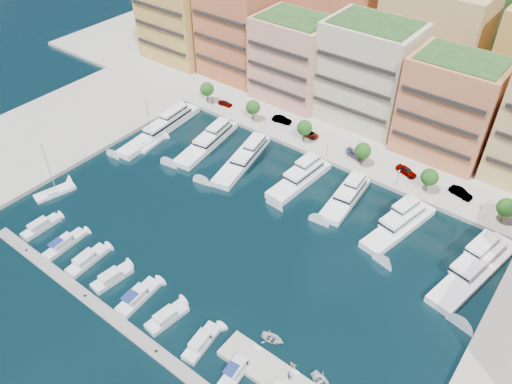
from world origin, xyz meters
TOP-DOWN VIEW (x-y plane):
  - ground at (0.00, 0.00)m, footprint 400.00×400.00m
  - north_quay at (0.00, 62.00)m, footprint 220.00×64.00m
  - west_quay at (-62.00, -8.00)m, footprint 34.00×76.00m
  - hillside at (0.00, 110.00)m, footprint 240.00×40.00m
  - south_pontoon at (-3.00, -30.00)m, footprint 72.00×2.20m
  - apartment_0 at (-66.00, 49.99)m, footprint 22.00×16.50m
  - apartment_1 at (-44.00, 51.99)m, footprint 20.00×16.50m
  - apartment_2 at (-23.00, 49.99)m, footprint 20.00×15.50m
  - apartment_3 at (-2.00, 51.99)m, footprint 22.00×16.50m
  - apartment_4 at (20.00, 49.99)m, footprint 20.00×15.50m
  - backblock_1 at (-25.00, 74.00)m, footprint 26.00×18.00m
  - backblock_2 at (5.00, 74.00)m, footprint 26.00×18.00m
  - tree_0 at (-40.00, 33.50)m, footprint 3.80×3.80m
  - tree_1 at (-24.00, 33.50)m, footprint 3.80×3.80m
  - tree_2 at (-8.00, 33.50)m, footprint 3.80×3.80m
  - tree_3 at (8.00, 33.50)m, footprint 3.80×3.80m
  - tree_4 at (24.00, 33.50)m, footprint 3.80×3.80m
  - tree_5 at (40.00, 33.50)m, footprint 3.80×3.80m
  - lamppost_0 at (-36.00, 31.20)m, footprint 0.30×0.30m
  - lamppost_1 at (-18.00, 31.20)m, footprint 0.30×0.30m
  - lamppost_2 at (0.00, 31.20)m, footprint 0.30×0.30m
  - lamppost_3 at (18.00, 31.20)m, footprint 0.30×0.30m
  - lamppost_4 at (36.00, 31.20)m, footprint 0.30×0.30m
  - yacht_0 at (-40.02, 16.41)m, footprint 6.45×27.73m
  - yacht_1 at (-26.53, 18.92)m, footprint 7.91×22.34m
  - yacht_2 at (-15.22, 18.90)m, footprint 9.09×22.54m
  - yacht_3 at (-0.18, 20.66)m, footprint 6.00×18.49m
  - yacht_4 at (11.22, 21.23)m, footprint 6.33×17.26m
  - yacht_5 at (24.25, 20.17)m, footprint 8.25×19.81m
  - yacht_6 at (40.37, 17.98)m, footprint 9.48×24.57m
  - cruiser_0 at (-33.23, -24.59)m, footprint 2.37×8.07m
  - cruiser_1 at (-25.31, -24.62)m, footprint 2.92×9.10m
  - cruiser_2 at (-18.36, -24.59)m, footprint 3.29×8.68m
  - cruiser_3 at (-11.25, -24.58)m, footprint 3.47×7.89m
  - cruiser_4 at (-4.25, -24.62)m, footprint 3.54×8.93m
  - cruiser_5 at (2.86, -24.58)m, footprint 3.66×7.82m
  - cruiser_6 at (10.77, -24.58)m, footprint 3.46×8.00m
  - cruiser_7 at (18.34, -24.60)m, footprint 3.28×8.03m
  - sailboat_0 at (-40.58, -16.17)m, footprint 4.89×9.10m
  - sailboat_2 at (-37.89, 9.84)m, footprint 3.70×8.46m
  - tender_0 at (19.33, -16.89)m, footprint 4.37×3.48m
  - tender_2 at (29.73, -18.58)m, footprint 4.97×4.25m
  - tender_1 at (24.62, -18.75)m, footprint 1.72×1.61m
  - car_0 at (-34.59, 34.67)m, footprint 4.25×2.19m
  - car_1 at (-17.21, 37.06)m, footprint 5.35×2.68m
  - car_2 at (-8.00, 36.07)m, footprint 5.37×2.93m
  - car_3 at (5.71, 35.14)m, footprint 5.56×3.35m
  - car_4 at (17.90, 36.45)m, footprint 5.36×3.33m
  - car_5 at (30.50, 36.39)m, footprint 5.35×2.93m
  - person_0 at (25.53, -21.23)m, footprint 0.75×0.71m

SIDE VIEW (x-z plane):
  - ground at x=0.00m, z-range 0.00..0.00m
  - north_quay at x=0.00m, z-range -1.00..1.00m
  - west_quay at x=-62.00m, z-range -1.00..1.00m
  - hillside at x=0.00m, z-range -29.00..29.00m
  - south_pontoon at x=-3.00m, z-range -0.17..0.17m
  - sailboat_0 at x=-40.58m, z-range -6.29..6.91m
  - sailboat_2 at x=-37.89m, z-range -6.28..6.92m
  - tender_1 at x=24.62m, z-range 0.00..0.73m
  - tender_0 at x=19.33m, z-range 0.00..0.81m
  - tender_2 at x=29.73m, z-range 0.00..0.87m
  - cruiser_2 at x=-18.36m, z-range -0.73..1.82m
  - cruiser_0 at x=-33.23m, z-range -0.73..1.82m
  - cruiser_6 at x=10.77m, z-range -0.73..1.82m
  - cruiser_3 at x=-11.25m, z-range -0.73..1.82m
  - cruiser_5 at x=2.86m, z-range -0.73..1.82m
  - cruiser_1 at x=-25.31m, z-range -0.76..1.90m
  - cruiser_4 at x=-4.25m, z-range -0.76..1.90m
  - cruiser_7 at x=18.34m, z-range -0.76..1.90m
  - yacht_1 at x=-26.53m, z-range -2.56..4.74m
  - yacht_4 at x=11.22m, z-range -2.56..4.74m
  - yacht_6 at x=40.37m, z-range -2.44..4.86m
  - yacht_2 at x=-15.22m, z-range -2.44..4.86m
  - yacht_0 at x=-40.02m, z-range -2.44..4.86m
  - yacht_3 at x=-0.18m, z-range -2.44..4.86m
  - yacht_5 at x=24.25m, z-range -2.44..4.86m
  - car_0 at x=-34.59m, z-range 1.00..2.38m
  - car_2 at x=-8.00m, z-range 1.00..2.43m
  - car_3 at x=5.71m, z-range 1.00..2.51m
  - car_5 at x=30.50m, z-range 1.00..2.67m
  - car_1 at x=-17.21m, z-range 1.00..2.68m
  - car_4 at x=17.90m, z-range 1.00..2.70m
  - person_0 at x=25.53m, z-range 1.00..2.73m
  - lamppost_0 at x=-36.00m, z-range 1.73..5.93m
  - lamppost_1 at x=-18.00m, z-range 1.73..5.93m
  - lamppost_2 at x=0.00m, z-range 1.73..5.93m
  - lamppost_3 at x=18.00m, z-range 1.73..5.93m
  - lamppost_4 at x=36.00m, z-range 1.73..5.93m
  - tree_0 at x=-40.00m, z-range 1.92..7.57m
  - tree_1 at x=-24.00m, z-range 1.92..7.57m
  - tree_2 at x=-8.00m, z-range 1.92..7.57m
  - tree_3 at x=8.00m, z-range 1.92..7.57m
  - tree_4 at x=24.00m, z-range 1.92..7.57m
  - tree_5 at x=40.00m, z-range 1.92..7.57m
  - apartment_2 at x=-23.00m, z-range 0.91..23.71m
  - apartment_4 at x=20.00m, z-range 0.91..24.71m
  - apartment_0 at x=-66.00m, z-range 0.91..25.71m
  - apartment_3 at x=-2.00m, z-range 0.91..26.71m
  - apartment_1 at x=-44.00m, z-range 0.91..27.71m
  - backblock_1 at x=-25.00m, z-range 1.00..31.00m
  - backblock_2 at x=5.00m, z-range 1.00..31.00m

